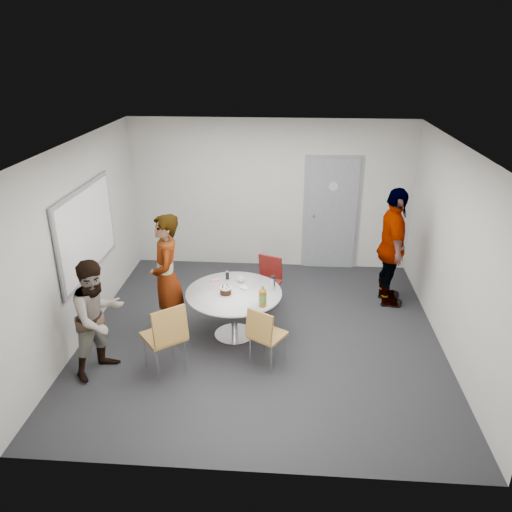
# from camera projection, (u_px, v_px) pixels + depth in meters

# --- Properties ---
(floor) EXTENTS (5.00, 5.00, 0.00)m
(floor) POSITION_uv_depth(u_px,v_px,m) (262.00, 334.00, 7.17)
(floor) COLOR black
(floor) RESTS_ON ground
(ceiling) EXTENTS (5.00, 5.00, 0.00)m
(ceiling) POSITION_uv_depth(u_px,v_px,m) (262.00, 146.00, 6.11)
(ceiling) COLOR silver
(ceiling) RESTS_ON wall_back
(wall_back) EXTENTS (5.00, 0.00, 5.00)m
(wall_back) POSITION_uv_depth(u_px,v_px,m) (271.00, 195.00, 8.93)
(wall_back) COLOR #B8B5AE
(wall_back) RESTS_ON floor
(wall_left) EXTENTS (0.00, 5.00, 5.00)m
(wall_left) POSITION_uv_depth(u_px,v_px,m) (79.00, 243.00, 6.81)
(wall_left) COLOR #B8B5AE
(wall_left) RESTS_ON floor
(wall_right) EXTENTS (0.00, 5.00, 5.00)m
(wall_right) POSITION_uv_depth(u_px,v_px,m) (454.00, 253.00, 6.47)
(wall_right) COLOR #B8B5AE
(wall_right) RESTS_ON floor
(wall_front) EXTENTS (5.00, 0.00, 5.00)m
(wall_front) POSITION_uv_depth(u_px,v_px,m) (244.00, 356.00, 4.35)
(wall_front) COLOR #B8B5AE
(wall_front) RESTS_ON floor
(door) EXTENTS (1.02, 0.17, 2.12)m
(door) POSITION_uv_depth(u_px,v_px,m) (331.00, 214.00, 8.97)
(door) COLOR slate
(door) RESTS_ON wall_back
(whiteboard) EXTENTS (0.04, 1.90, 1.25)m
(whiteboard) POSITION_uv_depth(u_px,v_px,m) (87.00, 231.00, 6.95)
(whiteboard) COLOR gray
(whiteboard) RESTS_ON wall_left
(table) EXTENTS (1.33, 1.33, 0.99)m
(table) POSITION_uv_depth(u_px,v_px,m) (235.00, 298.00, 6.91)
(table) COLOR silver
(table) RESTS_ON floor
(chair_near_left) EXTENTS (0.67, 0.68, 0.97)m
(chair_near_left) POSITION_uv_depth(u_px,v_px,m) (166.00, 333.00, 6.10)
(chair_near_left) COLOR olive
(chair_near_left) RESTS_ON floor
(chair_near_right) EXTENTS (0.56, 0.57, 0.84)m
(chair_near_right) POSITION_uv_depth(u_px,v_px,m) (264.00, 332.00, 6.27)
(chair_near_right) COLOR olive
(chair_near_right) RESTS_ON floor
(chair_far) EXTENTS (0.53, 0.56, 0.85)m
(chair_far) POSITION_uv_depth(u_px,v_px,m) (267.00, 277.00, 7.73)
(chair_far) COLOR maroon
(chair_far) RESTS_ON floor
(person_main) EXTENTS (0.59, 0.75, 1.81)m
(person_main) POSITION_uv_depth(u_px,v_px,m) (167.00, 278.00, 6.82)
(person_main) COLOR #A5C6EA
(person_main) RESTS_ON floor
(person_left) EXTENTS (0.88, 0.93, 1.52)m
(person_left) POSITION_uv_depth(u_px,v_px,m) (98.00, 318.00, 6.11)
(person_left) COLOR white
(person_left) RESTS_ON floor
(person_right) EXTENTS (0.47, 1.11, 1.90)m
(person_right) POSITION_uv_depth(u_px,v_px,m) (392.00, 248.00, 7.69)
(person_right) COLOR black
(person_right) RESTS_ON floor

